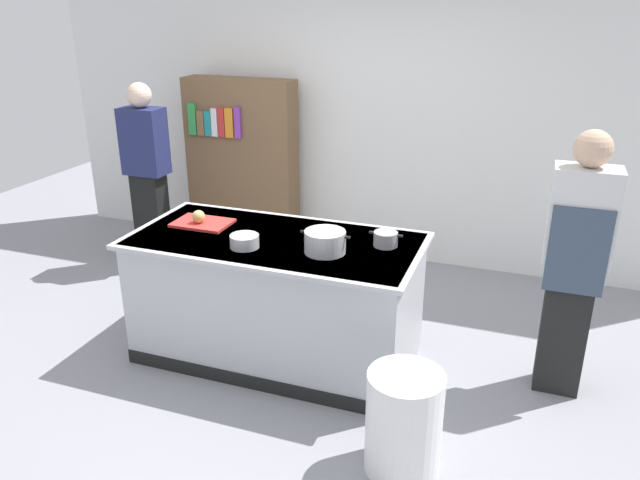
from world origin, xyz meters
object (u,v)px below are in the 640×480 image
mixing_bowl (244,241)px  stock_pot (325,242)px  person_chef (575,261)px  onion (199,217)px  bookshelf (242,166)px  sauce_pan (386,239)px  trash_bin (404,423)px  person_guest (147,172)px

mixing_bowl → stock_pot: bearing=10.6°
mixing_bowl → person_chef: bearing=12.9°
onion → mixing_bowl: 0.55m
onion → bookshelf: bookshelf is taller
sauce_pan → trash_bin: bearing=-68.9°
onion → mixing_bowl: bearing=-27.9°
stock_pot → trash_bin: size_ratio=0.55×
sauce_pan → bookshelf: bearing=138.4°
onion → stock_pot: stock_pot is taller
mixing_bowl → bookshelf: 2.25m
bookshelf → trash_bin: bearing=-49.5°
trash_bin → person_chef: bearing=54.1°
sauce_pan → person_guest: size_ratio=0.13×
trash_bin → bookshelf: (-2.25, 2.63, 0.56)m
sauce_pan → mixing_bowl: sauce_pan is taller
stock_pot → sauce_pan: size_ratio=1.48×
onion → stock_pot: size_ratio=0.28×
sauce_pan → mixing_bowl: (-0.85, -0.33, -0.01)m
person_guest → stock_pot: bearing=64.2°
stock_pot → mixing_bowl: size_ratio=1.74×
person_chef → sauce_pan: bearing=81.1°
mixing_bowl → trash_bin: size_ratio=0.32×
bookshelf → onion: bearing=-72.9°
stock_pot → person_chef: bearing=13.8°
stock_pot → bookshelf: (-1.54, 1.91, -0.12)m
onion → person_guest: person_guest is taller
stock_pot → trash_bin: 1.21m
person_guest → bookshelf: bearing=142.1°
onion → person_chef: bearing=4.7°
onion → person_guest: size_ratio=0.05×
sauce_pan → mixing_bowl: bearing=-158.7°
onion → bookshelf: size_ratio=0.05×
mixing_bowl → bookshelf: bookshelf is taller
onion → trash_bin: bearing=-27.3°
stock_pot → trash_bin: stock_pot is taller
stock_pot → onion: bearing=170.9°
person_guest → trash_bin: bearing=59.5°
onion → sauce_pan: (1.34, 0.07, -0.02)m
stock_pot → person_chef: (1.49, 0.37, -0.06)m
stock_pot → person_chef: person_chef is taller
mixing_bowl → onion: bearing=152.1°
onion → trash_bin: size_ratio=0.16×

